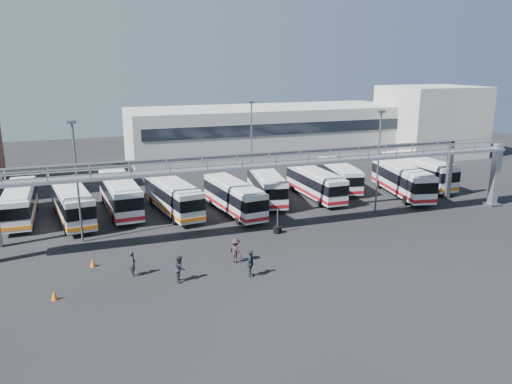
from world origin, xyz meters
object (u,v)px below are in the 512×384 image
object	(u,v)px
light_pole_left	(77,176)
bus_9	(418,170)
bus_5	(266,184)
cone_left	(54,295)
light_pole_back	(252,139)
bus_3	(173,195)
pedestrian_a	(133,263)
bus_1	(72,202)
cone_right	(93,262)
pedestrian_c	(236,251)
bus_4	(234,196)
bus_6	(315,183)
tire_stack	(277,229)
bus_8	(402,179)
pedestrian_b	(180,269)
light_pole_mid	(379,156)
pedestrian_d	(251,264)
bus_0	(20,202)
bus_2	(120,193)
bus_7	(339,175)

from	to	relation	value
light_pole_left	bus_9	size ratio (longest dim) A/B	0.89
bus_5	cone_left	size ratio (longest dim) A/B	17.11
light_pole_back	cone_left	bearing A→B (deg)	-131.64
light_pole_back	bus_3	bearing A→B (deg)	-143.12
bus_5	pedestrian_a	xyz separation A→B (m)	(-15.92, -15.37, -0.89)
bus_1	cone_right	size ratio (longest dim) A/B	16.71
light_pole_left	pedestrian_c	distance (m)	14.68
light_pole_back	pedestrian_c	world-z (taller)	light_pole_back
bus_4	cone_left	size ratio (longest dim) A/B	16.55
light_pole_left	pedestrian_a	xyz separation A→B (m)	(3.26, -8.55, -4.80)
bus_6	tire_stack	xyz separation A→B (m)	(-8.37, -9.49, -1.39)
light_pole_back	bus_8	distance (m)	18.13
bus_5	pedestrian_b	bearing A→B (deg)	-117.05
bus_8	bus_3	bearing A→B (deg)	-173.63
light_pole_mid	pedestrian_d	xyz separation A→B (m)	(-16.92, -10.45, -4.76)
bus_1	light_pole_back	bearing A→B (deg)	12.15
bus_8	pedestrian_d	xyz separation A→B (m)	(-23.32, -15.12, -0.95)
light_pole_back	pedestrian_b	world-z (taller)	light_pole_back
light_pole_back	light_pole_mid	bearing A→B (deg)	-61.93
light_pole_back	pedestrian_b	size ratio (longest dim) A/B	5.53
pedestrian_b	pedestrian_d	size ratio (longest dim) A/B	0.96
light_pole_back	pedestrian_d	xyz separation A→B (m)	(-8.92, -25.45, -4.76)
tire_stack	bus_1	bearing A→B (deg)	150.00
bus_0	pedestrian_d	size ratio (longest dim) A/B	5.57
light_pole_back	bus_8	world-z (taller)	light_pole_back
tire_stack	pedestrian_c	bearing A→B (deg)	-136.72
bus_2	pedestrian_a	xyz separation A→B (m)	(-0.56, -16.31, -1.02)
light_pole_mid	bus_0	world-z (taller)	light_pole_mid
bus_3	tire_stack	bearing A→B (deg)	-58.93
bus_8	pedestrian_c	xyz separation A→B (m)	(-23.56, -12.35, -0.97)
bus_2	pedestrian_b	world-z (taller)	bus_2
light_pole_left	bus_2	world-z (taller)	light_pole_left
bus_6	light_pole_back	bearing A→B (deg)	119.87
bus_1	pedestrian_d	xyz separation A→B (m)	(11.79, -17.79, -0.91)
bus_6	bus_8	distance (m)	9.97
light_pole_left	bus_4	distance (m)	15.41
light_pole_back	cone_right	bearing A→B (deg)	-134.31
bus_3	pedestrian_b	xyz separation A→B (m)	(-2.53, -16.11, -0.91)
light_pole_back	bus_0	size ratio (longest dim) A/B	0.95
bus_5	bus_8	distance (m)	15.54
light_pole_back	bus_7	size ratio (longest dim) A/B	0.98
cone_left	cone_right	xyz separation A→B (m)	(2.50, 4.76, 0.02)
bus_4	tire_stack	bearing A→B (deg)	-81.85
bus_0	tire_stack	size ratio (longest dim) A/B	5.02
bus_8	bus_6	bearing A→B (deg)	177.14
pedestrian_a	pedestrian_c	distance (m)	7.58
bus_4	bus_7	size ratio (longest dim) A/B	1.03
pedestrian_a	bus_8	bearing A→B (deg)	-66.75
light_pole_left	bus_7	world-z (taller)	light_pole_left
bus_7	pedestrian_a	size ratio (longest dim) A/B	5.60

